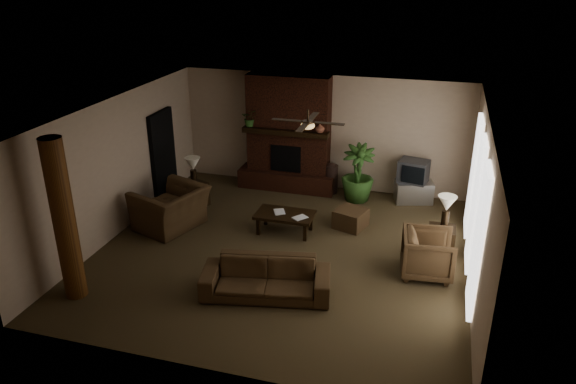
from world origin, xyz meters
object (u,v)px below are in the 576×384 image
(armchair_right, at_px, (428,252))
(lamp_right, at_px, (447,206))
(log_column, at_px, (64,221))
(floor_vase, at_px, (331,176))
(armchair_left, at_px, (170,202))
(side_table_left, at_px, (195,194))
(side_table_right, at_px, (441,241))
(ottoman, at_px, (351,218))
(sofa, at_px, (266,273))
(floor_plant, at_px, (357,185))
(tv_stand, at_px, (413,192))
(coffee_table, at_px, (285,216))
(lamp_left, at_px, (193,166))

(armchair_right, height_order, lamp_right, lamp_right)
(log_column, distance_m, floor_vase, 6.51)
(armchair_left, xyz_separation_m, side_table_left, (-0.00, 1.16, -0.32))
(side_table_right, bearing_deg, armchair_right, -104.22)
(ottoman, xyz_separation_m, lamp_right, (1.90, -0.61, 0.80))
(ottoman, height_order, side_table_left, side_table_left)
(sofa, height_order, floor_plant, sofa)
(armchair_left, relative_size, armchair_right, 1.49)
(armchair_right, relative_size, side_table_right, 1.65)
(tv_stand, bearing_deg, log_column, -149.25)
(side_table_right, bearing_deg, coffee_table, 179.43)
(side_table_left, xyz_separation_m, lamp_right, (5.56, -0.72, 0.73))
(log_column, xyz_separation_m, side_table_left, (0.38, 3.92, -1.12))
(floor_vase, bearing_deg, floor_plant, -21.94)
(ottoman, distance_m, lamp_right, 2.15)
(sofa, height_order, ottoman, sofa)
(floor_vase, bearing_deg, side_table_left, -150.45)
(sofa, bearing_deg, side_table_right, 27.89)
(side_table_right, bearing_deg, log_column, -151.83)
(log_column, height_order, side_table_left, log_column)
(armchair_right, xyz_separation_m, floor_vase, (-2.45, 3.24, -0.02))
(lamp_right, bearing_deg, floor_vase, 138.98)
(log_column, distance_m, ottoman, 5.69)
(armchair_left, distance_m, coffee_table, 2.43)
(armchair_left, height_order, ottoman, armchair_left)
(log_column, bearing_deg, armchair_right, 22.07)
(sofa, bearing_deg, lamp_left, 121.18)
(tv_stand, height_order, lamp_right, lamp_right)
(lamp_left, relative_size, lamp_right, 1.00)
(lamp_left, xyz_separation_m, lamp_right, (5.53, -0.66, 0.00))
(tv_stand, distance_m, lamp_right, 2.56)
(floor_vase, xyz_separation_m, side_table_right, (2.66, -2.38, -0.16))
(coffee_table, bearing_deg, side_table_right, -0.57)
(armchair_right, distance_m, side_table_left, 5.56)
(armchair_right, bearing_deg, sofa, 112.50)
(sofa, xyz_separation_m, lamp_left, (-2.69, 2.97, 0.58))
(sofa, distance_m, lamp_right, 3.70)
(armchair_left, distance_m, side_table_left, 1.21)
(tv_stand, bearing_deg, ottoman, -140.33)
(ottoman, height_order, floor_plant, floor_plant)
(floor_vase, distance_m, floor_plant, 0.74)
(tv_stand, xyz_separation_m, lamp_right, (0.71, -2.34, 0.75))
(armchair_left, relative_size, lamp_right, 2.08)
(floor_vase, height_order, lamp_right, lamp_right)
(ottoman, relative_size, floor_vase, 0.78)
(lamp_right, bearing_deg, armchair_right, -105.41)
(side_table_right, bearing_deg, sofa, -141.11)
(side_table_right, xyz_separation_m, lamp_right, (0.03, 0.04, 0.73))
(lamp_left, bearing_deg, side_table_left, 122.20)
(coffee_table, height_order, lamp_right, lamp_right)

